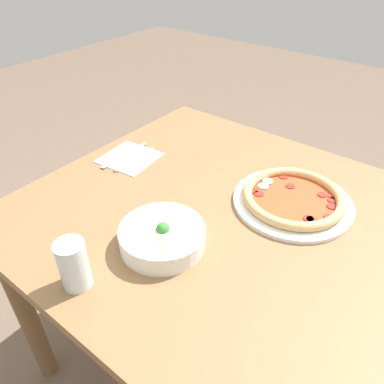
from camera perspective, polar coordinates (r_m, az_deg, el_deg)
ground_plane at (r=1.55m, az=7.17°, el=-26.06°), size 8.00×8.00×0.00m
dining_table at (r=1.03m, az=9.79°, el=-9.34°), size 1.29×0.97×0.73m
pizza at (r=1.06m, az=15.12°, el=-0.99°), size 0.33×0.33×0.04m
bowl at (r=0.89m, az=-4.58°, el=-6.66°), size 0.21×0.21×0.07m
napkin at (r=1.25m, az=-9.50°, el=5.17°), size 0.18×0.18×0.00m
fork at (r=1.24m, az=-8.65°, el=5.02°), size 0.02×0.18×0.00m
knife at (r=1.27m, az=-9.88°, el=5.75°), size 0.02×0.20×0.01m
glass at (r=0.83m, az=-17.61°, el=-10.51°), size 0.06×0.06×0.12m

